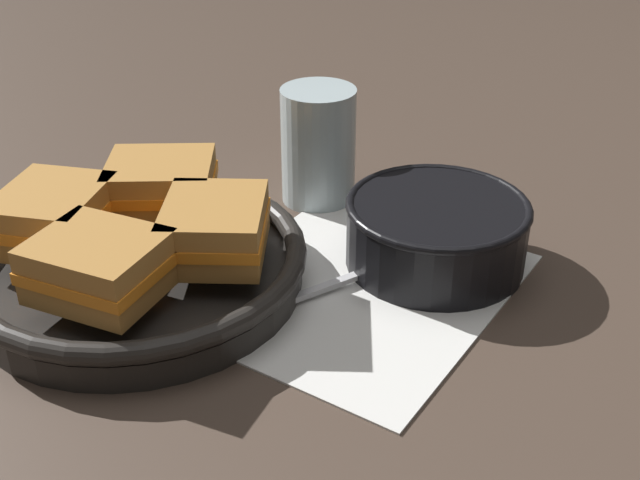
{
  "coord_description": "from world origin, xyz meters",
  "views": [
    {
      "loc": [
        -0.45,
        -0.39,
        0.39
      ],
      "look_at": [
        -0.0,
        0.03,
        0.03
      ],
      "focal_mm": 45.0,
      "sensor_mm": 36.0,
      "label": 1
    }
  ],
  "objects_px": {
    "spoon": "(398,261)",
    "sandwich_far_right": "(99,266)",
    "sandwich_near_left": "(215,229)",
    "sandwich_far_left": "(53,215)",
    "drinking_glass": "(318,146)",
    "skillet": "(139,266)",
    "soup_bowl": "(436,229)",
    "sandwich_near_right": "(161,185)"
  },
  "relations": [
    {
      "from": "spoon",
      "to": "sandwich_far_right",
      "type": "bearing_deg",
      "value": 169.65
    },
    {
      "from": "sandwich_near_left",
      "to": "sandwich_far_left",
      "type": "bearing_deg",
      "value": 123.32
    },
    {
      "from": "spoon",
      "to": "drinking_glass",
      "type": "relative_size",
      "value": 1.31
    },
    {
      "from": "skillet",
      "to": "drinking_glass",
      "type": "relative_size",
      "value": 2.42
    },
    {
      "from": "drinking_glass",
      "to": "soup_bowl",
      "type": "bearing_deg",
      "value": -98.25
    },
    {
      "from": "soup_bowl",
      "to": "spoon",
      "type": "xyz_separation_m",
      "value": [
        -0.03,
        0.02,
        -0.03
      ]
    },
    {
      "from": "sandwich_near_right",
      "to": "drinking_glass",
      "type": "height_order",
      "value": "drinking_glass"
    },
    {
      "from": "skillet",
      "to": "sandwich_far_right",
      "type": "relative_size",
      "value": 2.46
    },
    {
      "from": "soup_bowl",
      "to": "spoon",
      "type": "bearing_deg",
      "value": 145.95
    },
    {
      "from": "drinking_glass",
      "to": "sandwich_near_left",
      "type": "bearing_deg",
      "value": -162.16
    },
    {
      "from": "skillet",
      "to": "sandwich_far_left",
      "type": "xyz_separation_m",
      "value": [
        -0.04,
        0.06,
        0.04
      ]
    },
    {
      "from": "spoon",
      "to": "sandwich_far_right",
      "type": "xyz_separation_m",
      "value": [
        -0.23,
        0.11,
        0.06
      ]
    },
    {
      "from": "sandwich_near_right",
      "to": "sandwich_far_right",
      "type": "height_order",
      "value": "same"
    },
    {
      "from": "sandwich_near_right",
      "to": "drinking_glass",
      "type": "xyz_separation_m",
      "value": [
        0.17,
        -0.04,
        -0.01
      ]
    },
    {
      "from": "spoon",
      "to": "sandwich_far_left",
      "type": "height_order",
      "value": "sandwich_far_left"
    },
    {
      "from": "skillet",
      "to": "sandwich_near_right",
      "type": "distance_m",
      "value": 0.08
    },
    {
      "from": "skillet",
      "to": "sandwich_far_left",
      "type": "height_order",
      "value": "sandwich_far_left"
    },
    {
      "from": "skillet",
      "to": "sandwich_near_left",
      "type": "xyz_separation_m",
      "value": [
        0.04,
        -0.06,
        0.04
      ]
    },
    {
      "from": "skillet",
      "to": "sandwich_far_left",
      "type": "bearing_deg",
      "value": 123.32
    },
    {
      "from": "drinking_glass",
      "to": "skillet",
      "type": "bearing_deg",
      "value": -179.45
    },
    {
      "from": "soup_bowl",
      "to": "skillet",
      "type": "height_order",
      "value": "soup_bowl"
    },
    {
      "from": "skillet",
      "to": "drinking_glass",
      "type": "distance_m",
      "value": 0.23
    },
    {
      "from": "sandwich_near_left",
      "to": "sandwich_far_right",
      "type": "relative_size",
      "value": 1.08
    },
    {
      "from": "sandwich_far_right",
      "to": "spoon",
      "type": "bearing_deg",
      "value": -24.3
    },
    {
      "from": "spoon",
      "to": "sandwich_near_right",
      "type": "height_order",
      "value": "sandwich_near_right"
    },
    {
      "from": "sandwich_near_right",
      "to": "sandwich_far_right",
      "type": "xyz_separation_m",
      "value": [
        -0.12,
        -0.08,
        0.0
      ]
    },
    {
      "from": "soup_bowl",
      "to": "sandwich_near_right",
      "type": "bearing_deg",
      "value": 125.67
    },
    {
      "from": "soup_bowl",
      "to": "sandwich_near_right",
      "type": "height_order",
      "value": "sandwich_near_right"
    },
    {
      "from": "soup_bowl",
      "to": "sandwich_far_left",
      "type": "distance_m",
      "value": 0.33
    },
    {
      "from": "sandwich_near_right",
      "to": "drinking_glass",
      "type": "distance_m",
      "value": 0.17
    },
    {
      "from": "spoon",
      "to": "sandwich_far_left",
      "type": "bearing_deg",
      "value": 150.44
    },
    {
      "from": "sandwich_far_left",
      "to": "drinking_glass",
      "type": "xyz_separation_m",
      "value": [
        0.27,
        -0.06,
        -0.01
      ]
    },
    {
      "from": "skillet",
      "to": "drinking_glass",
      "type": "height_order",
      "value": "drinking_glass"
    },
    {
      "from": "sandwich_near_right",
      "to": "sandwich_far_right",
      "type": "distance_m",
      "value": 0.14
    },
    {
      "from": "sandwich_near_left",
      "to": "drinking_glass",
      "type": "bearing_deg",
      "value": 17.84
    },
    {
      "from": "soup_bowl",
      "to": "sandwich_near_right",
      "type": "xyz_separation_m",
      "value": [
        -0.15,
        0.2,
        0.03
      ]
    },
    {
      "from": "skillet",
      "to": "drinking_glass",
      "type": "xyz_separation_m",
      "value": [
        0.23,
        0.0,
        0.04
      ]
    },
    {
      "from": "soup_bowl",
      "to": "sandwich_far_left",
      "type": "relative_size",
      "value": 1.31
    },
    {
      "from": "sandwich_far_left",
      "to": "sandwich_far_right",
      "type": "relative_size",
      "value": 1.06
    },
    {
      "from": "spoon",
      "to": "skillet",
      "type": "distance_m",
      "value": 0.23
    },
    {
      "from": "skillet",
      "to": "sandwich_near_left",
      "type": "distance_m",
      "value": 0.08
    },
    {
      "from": "soup_bowl",
      "to": "sandwich_near_left",
      "type": "height_order",
      "value": "sandwich_near_left"
    }
  ]
}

